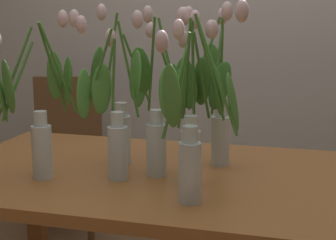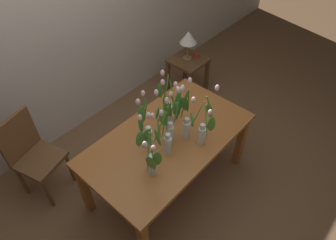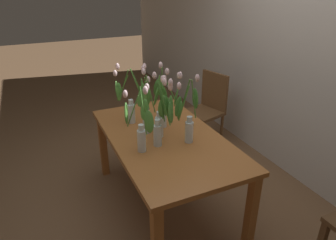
{
  "view_description": "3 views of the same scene",
  "coord_description": "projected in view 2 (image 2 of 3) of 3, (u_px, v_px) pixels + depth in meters",
  "views": [
    {
      "loc": [
        0.45,
        -1.63,
        1.27
      ],
      "look_at": [
        0.02,
        -0.04,
        0.94
      ],
      "focal_mm": 53.4,
      "sensor_mm": 36.0,
      "label": 1
    },
    {
      "loc": [
        -1.4,
        -1.25,
        2.82
      ],
      "look_at": [
        0.0,
        0.0,
        0.96
      ],
      "focal_mm": 32.6,
      "sensor_mm": 36.0,
      "label": 2
    },
    {
      "loc": [
        2.12,
        -0.95,
        1.98
      ],
      "look_at": [
        -0.03,
        0.04,
        0.87
      ],
      "focal_mm": 32.67,
      "sensor_mm": 36.0,
      "label": 3
    }
  ],
  "objects": [
    {
      "name": "tulip_vase_6",
      "position": [
        169.0,
        105.0,
        2.79
      ],
      "size": [
        0.2,
        0.21,
        0.57
      ],
      "color": "silver",
      "rests_on": "dining_table"
    },
    {
      "name": "side_table",
      "position": [
        188.0,
        67.0,
        4.13
      ],
      "size": [
        0.44,
        0.44,
        0.55
      ],
      "color": "brown",
      "rests_on": "ground"
    },
    {
      "name": "tulip_vase_1",
      "position": [
        203.0,
        127.0,
        2.6
      ],
      "size": [
        0.27,
        0.23,
        0.58
      ],
      "color": "silver",
      "rests_on": "dining_table"
    },
    {
      "name": "tulip_vase_0",
      "position": [
        146.0,
        130.0,
        2.61
      ],
      "size": [
        0.21,
        0.21,
        0.58
      ],
      "color": "silver",
      "rests_on": "dining_table"
    },
    {
      "name": "tulip_vase_2",
      "position": [
        165.0,
        136.0,
        2.53
      ],
      "size": [
        0.22,
        0.18,
        0.56
      ],
      "color": "silver",
      "rests_on": "dining_table"
    },
    {
      "name": "pillar_candle",
      "position": [
        197.0,
        55.0,
        4.05
      ],
      "size": [
        0.06,
        0.06,
        0.07
      ],
      "primitive_type": "cylinder",
      "color": "#B72D23",
      "rests_on": "side_table"
    },
    {
      "name": "dining_table",
      "position": [
        168.0,
        144.0,
        2.86
      ],
      "size": [
        1.6,
        0.9,
        0.74
      ],
      "color": "#A3602D",
      "rests_on": "ground"
    },
    {
      "name": "tulip_vase_5",
      "position": [
        150.0,
        156.0,
        2.35
      ],
      "size": [
        0.24,
        0.29,
        0.56
      ],
      "color": "silver",
      "rests_on": "dining_table"
    },
    {
      "name": "tulip_vase_3",
      "position": [
        169.0,
        122.0,
        2.64
      ],
      "size": [
        0.23,
        0.16,
        0.58
      ],
      "color": "silver",
      "rests_on": "dining_table"
    },
    {
      "name": "table_lamp",
      "position": [
        188.0,
        38.0,
        3.84
      ],
      "size": [
        0.22,
        0.22,
        0.4
      ],
      "color": "olive",
      "rests_on": "side_table"
    },
    {
      "name": "dining_chair",
      "position": [
        31.0,
        152.0,
        2.95
      ],
      "size": [
        0.49,
        0.49,
        0.93
      ],
      "color": "brown",
      "rests_on": "ground"
    },
    {
      "name": "ground_plane",
      "position": [
        168.0,
        183.0,
        3.31
      ],
      "size": [
        18.0,
        18.0,
        0.0
      ],
      "primitive_type": "plane",
      "color": "brown"
    },
    {
      "name": "tulip_vase_4",
      "position": [
        184.0,
        116.0,
        2.66
      ],
      "size": [
        0.24,
        0.18,
        0.58
      ],
      "color": "silver",
      "rests_on": "dining_table"
    },
    {
      "name": "room_wall_rear",
      "position": [
        57.0,
        23.0,
        3.08
      ],
      "size": [
        9.0,
        0.1,
        2.7
      ],
      "primitive_type": "cube",
      "color": "beige",
      "rests_on": "ground"
    }
  ]
}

